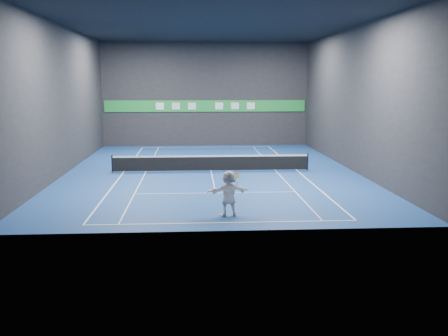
{
  "coord_description": "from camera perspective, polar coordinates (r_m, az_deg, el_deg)",
  "views": [
    {
      "loc": [
        -1.11,
        -31.19,
        5.56
      ],
      "look_at": [
        0.35,
        -7.66,
        1.5
      ],
      "focal_mm": 40.0,
      "sensor_mm": 36.0,
      "label": 1
    }
  ],
  "objects": [
    {
      "name": "service_line_near",
      "position": [
        25.43,
        -0.96,
        -2.85
      ],
      "size": [
        8.23,
        0.06,
        0.01
      ],
      "primitive_type": "cube",
      "color": "white",
      "rests_on": "ground"
    },
    {
      "name": "tennis_net",
      "position": [
        31.61,
        -1.49,
        0.63
      ],
      "size": [
        12.5,
        0.1,
        1.07
      ],
      "color": "black",
      "rests_on": "ground"
    },
    {
      "name": "wall_left",
      "position": [
        32.19,
        -17.89,
        7.42
      ],
      "size": [
        0.1,
        26.0,
        9.0
      ],
      "primitive_type": "cube",
      "color": "#252527",
      "rests_on": "ground"
    },
    {
      "name": "wall_front",
      "position": [
        18.26,
        -0.06,
        6.44
      ],
      "size": [
        18.0,
        0.1,
        9.0
      ],
      "primitive_type": "cube",
      "color": "#252527",
      "rests_on": "ground"
    },
    {
      "name": "tennis_racket",
      "position": [
        20.84,
        1.51,
        -0.73
      ],
      "size": [
        0.46,
        0.41,
        0.67
      ],
      "color": "#B01219",
      "rests_on": "player"
    },
    {
      "name": "sideline_singles_right",
      "position": [
        32.11,
        5.86,
        -0.25
      ],
      "size": [
        0.06,
        23.78,
        0.01
      ],
      "primitive_type": "cube",
      "color": "white",
      "rests_on": "ground"
    },
    {
      "name": "baseline_near",
      "position": [
        20.12,
        -0.25,
        -6.26
      ],
      "size": [
        10.98,
        0.08,
        0.01
      ],
      "primitive_type": "cube",
      "color": "white",
      "rests_on": "ground"
    },
    {
      "name": "ground",
      "position": [
        31.7,
        -1.49,
        -0.33
      ],
      "size": [
        26.0,
        26.0,
        0.0
      ],
      "primitive_type": "plane",
      "color": "navy",
      "rests_on": "ground"
    },
    {
      "name": "center_service_line",
      "position": [
        31.7,
        -1.49,
        -0.33
      ],
      "size": [
        0.06,
        12.8,
        0.01
      ],
      "primitive_type": "cube",
      "color": "white",
      "rests_on": "ground"
    },
    {
      "name": "sideline_doubles_right",
      "position": [
        32.36,
        8.27,
        -0.22
      ],
      "size": [
        0.08,
        23.78,
        0.01
      ],
      "primitive_type": "cube",
      "color": "white",
      "rests_on": "ground"
    },
    {
      "name": "player",
      "position": [
        20.93,
        0.54,
        -2.9
      ],
      "size": [
        1.88,
        0.94,
        1.94
      ],
      "primitive_type": "imported",
      "rotation": [
        0.0,
        0.0,
        3.36
      ],
      "color": "white",
      "rests_on": "ground"
    },
    {
      "name": "wall_back",
      "position": [
        44.22,
        -2.13,
        8.39
      ],
      "size": [
        18.0,
        0.1,
        9.0
      ],
      "primitive_type": "cube",
      "color": "#252527",
      "rests_on": "ground"
    },
    {
      "name": "sideline_doubles_left",
      "position": [
        31.98,
        -11.37,
        -0.43
      ],
      "size": [
        0.08,
        23.78,
        0.01
      ],
      "primitive_type": "cube",
      "color": "white",
      "rests_on": "ground"
    },
    {
      "name": "baseline_far",
      "position": [
        43.45,
        -2.06,
        2.42
      ],
      "size": [
        10.98,
        0.08,
        0.01
      ],
      "primitive_type": "cube",
      "color": "white",
      "rests_on": "ground"
    },
    {
      "name": "ceiling",
      "position": [
        31.4,
        -1.56,
        16.06
      ],
      "size": [
        26.0,
        26.0,
        0.0
      ],
      "primitive_type": "plane",
      "color": "black",
      "rests_on": "ground"
    },
    {
      "name": "sideline_singles_left",
      "position": [
        31.83,
        -8.9,
        -0.4
      ],
      "size": [
        0.06,
        23.78,
        0.01
      ],
      "primitive_type": "cube",
      "color": "white",
      "rests_on": "ground"
    },
    {
      "name": "tennis_ball",
      "position": [
        20.61,
        0.07,
        2.43
      ],
      "size": [
        0.07,
        0.07,
        0.07
      ],
      "primitive_type": "sphere",
      "color": "#C9D122",
      "rests_on": "player"
    },
    {
      "name": "service_line_far",
      "position": [
        38.02,
        -1.84,
        1.36
      ],
      "size": [
        8.23,
        0.06,
        0.01
      ],
      "primitive_type": "cube",
      "color": "white",
      "rests_on": "ground"
    },
    {
      "name": "wall_right",
      "position": [
        32.81,
        14.53,
        7.61
      ],
      "size": [
        0.1,
        26.0,
        9.0
      ],
      "primitive_type": "cube",
      "color": "#252527",
      "rests_on": "ground"
    },
    {
      "name": "sponsor_banner",
      "position": [
        44.19,
        -2.12,
        7.09
      ],
      "size": [
        17.64,
        0.11,
        1.0
      ],
      "color": "green",
      "rests_on": "wall_back"
    }
  ]
}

